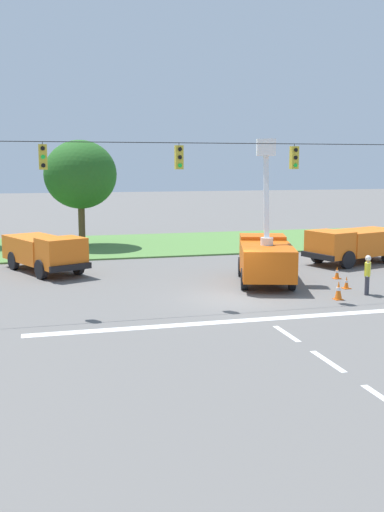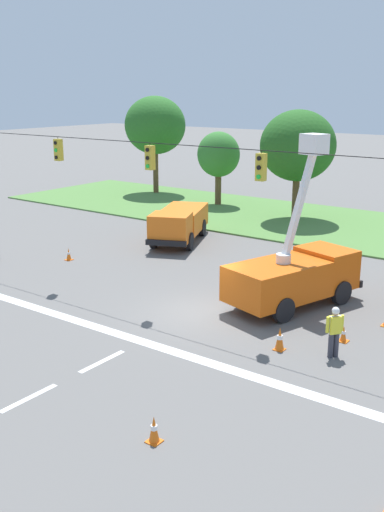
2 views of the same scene
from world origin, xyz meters
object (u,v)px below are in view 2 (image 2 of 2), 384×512
Objects in this scene: utility_truck_bucket_lift at (294,273)px; traffic_cone_mid_right at (69,254)px; tree_far_west at (155,126)px; tree_centre at (298,146)px; utility_truck_support_near at (179,222)px; traffic_cone_foreground_right at (344,334)px; traffic_cone_near_bucket at (154,429)px; traffic_cone_mid_left at (280,339)px; road_worker at (335,329)px; tree_west at (219,155)px.

utility_truck_bucket_lift is 10.69× the size of traffic_cone_mid_right.
tree_centre is at bearing -10.87° from tree_far_west.
utility_truck_support_near is (-2.72, -9.47, -3.87)m from tree_centre.
traffic_cone_foreground_right is 0.91× the size of traffic_cone_mid_right.
traffic_cone_foreground_right is at bearing -58.35° from tree_centre.
tree_far_west is 14.90m from tree_centre.
traffic_cone_near_bucket is (-1.38, -8.82, 0.08)m from traffic_cone_foreground_right.
traffic_cone_mid_left reaches higher than traffic_cone_foreground_right.
traffic_cone_mid_right is at bearing -62.88° from tree_far_west.
tree_centre is 28.34m from traffic_cone_near_bucket.
tree_centre is 8.97× the size of traffic_cone_mid_left.
traffic_cone_near_bucket is at bearing -89.14° from traffic_cone_mid_left.
traffic_cone_near_bucket reaches higher than traffic_cone_mid_right.
road_worker is at bearing 77.80° from traffic_cone_near_bucket.
tree_west is 12.03m from utility_truck_support_near.
utility_truck_bucket_lift is at bearing 143.80° from traffic_cone_foreground_right.
tree_west is 0.76× the size of tree_centre.
road_worker is 2.43× the size of traffic_cone_near_bucket.
utility_truck_support_near is (11.90, -12.27, -4.57)m from tree_far_west.
utility_truck_support_near is 7.98× the size of traffic_cone_mid_left.
traffic_cone_foreground_right is (13.51, -8.04, -0.87)m from utility_truck_support_near.
utility_truck_bucket_lift is at bearing 111.24° from traffic_cone_mid_left.
traffic_cone_foreground_right is at bearing -30.76° from utility_truck_support_near.
traffic_cone_mid_left is 1.27× the size of traffic_cone_mid_right.
utility_truck_support_near reaches higher than traffic_cone_near_bucket.
tree_far_west is 7.76m from tree_west.
utility_truck_bucket_lift is 11.84m from utility_truck_support_near.
traffic_cone_near_bucket is (0.10, -6.84, -0.05)m from traffic_cone_mid_left.
road_worker is at bearing -48.02° from tree_west.
traffic_cone_foreground_right is 0.72× the size of traffic_cone_mid_left.
traffic_cone_mid_right is (9.64, -18.83, -5.41)m from tree_far_west.
traffic_cone_near_bucket is at bearing -54.28° from utility_truck_support_near.
tree_far_west is at bearing 168.85° from tree_west.
traffic_cone_mid_left is 14.69m from traffic_cone_mid_right.
tree_west is 7.44m from tree_centre.
traffic_cone_near_bucket is (1.77, -11.12, -1.03)m from utility_truck_bucket_lift.
traffic_cone_mid_right is 17.69m from traffic_cone_near_bucket.
tree_far_west is 28.95m from utility_truck_bucket_lift.
tree_west reaches higher than traffic_cone_foreground_right.
tree_west reaches higher than traffic_cone_mid_right.
traffic_cone_mid_left reaches higher than traffic_cone_near_bucket.
tree_far_west is 1.24× the size of utility_truck_support_near.
tree_far_west is 21.84m from traffic_cone_mid_right.
utility_truck_support_near is at bearing -45.88° from tree_far_west.
traffic_cone_mid_right is (2.25, -17.37, -3.55)m from tree_west.
utility_truck_support_near is at bearing 140.20° from traffic_cone_mid_left.
utility_truck_support_near is 15.66m from traffic_cone_mid_left.
utility_truck_support_near reaches higher than traffic_cone_mid_right.
tree_west reaches higher than road_worker.
tree_west is 9.46× the size of traffic_cone_foreground_right.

